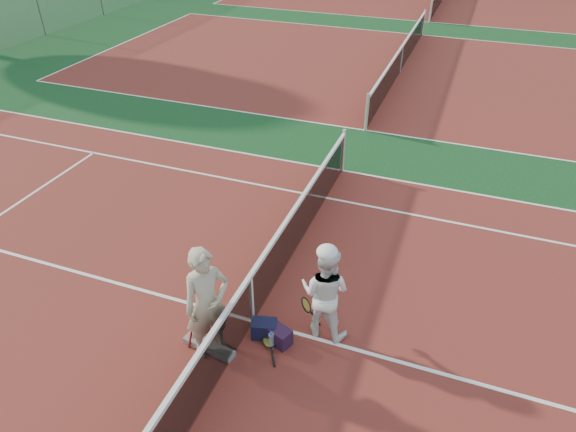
{
  "coord_description": "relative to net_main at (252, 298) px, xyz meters",
  "views": [
    {
      "loc": [
        2.67,
        -5.47,
        6.2
      ],
      "look_at": [
        0.0,
        1.67,
        1.05
      ],
      "focal_mm": 32.0,
      "sensor_mm": 36.0,
      "label": 1
    }
  ],
  "objects": [
    {
      "name": "net_cover_canvas",
      "position": [
        -0.4,
        -0.78,
        -0.46
      ],
      "size": [
        0.9,
        0.34,
        0.09
      ],
      "primitive_type": "cube",
      "rotation": [
        0.0,
        0.0,
        -0.16
      ],
      "color": "slate",
      "rests_on": "ground"
    },
    {
      "name": "ground",
      "position": [
        0.0,
        0.0,
        -0.51
      ],
      "size": [
        130.0,
        130.0,
        0.0
      ],
      "primitive_type": "plane",
      "color": "#103B19",
      "rests_on": "ground"
    },
    {
      "name": "player_b",
      "position": [
        1.15,
        0.22,
        0.31
      ],
      "size": [
        0.84,
        0.68,
        1.65
      ],
      "primitive_type": "imported",
      "rotation": [
        0.0,
        0.0,
        3.07
      ],
      "color": "white",
      "rests_on": "ground"
    },
    {
      "name": "water_bottle",
      "position": [
        0.5,
        -0.42,
        -0.36
      ],
      "size": [
        0.09,
        0.09,
        0.3
      ],
      "primitive_type": "cylinder",
      "color": "#ADC9DB",
      "rests_on": "ground"
    },
    {
      "name": "sports_bag_navy",
      "position": [
        0.3,
        -0.23,
        -0.36
      ],
      "size": [
        0.44,
        0.35,
        0.3
      ],
      "primitive_type": "cube",
      "rotation": [
        0.0,
        0.0,
        0.23
      ],
      "color": "black",
      "rests_on": "ground"
    },
    {
      "name": "net_main",
      "position": [
        0.0,
        0.0,
        0.0
      ],
      "size": [
        0.1,
        10.98,
        1.02
      ],
      "primitive_type": null,
      "color": "black",
      "rests_on": "ground"
    },
    {
      "name": "court_far_a",
      "position": [
        0.0,
        13.5,
        -0.51
      ],
      "size": [
        23.77,
        10.97,
        0.01
      ],
      "primitive_type": "cube",
      "color": "maroon",
      "rests_on": "ground"
    },
    {
      "name": "racket_spare",
      "position": [
        0.45,
        -0.36,
        -0.45
      ],
      "size": [
        0.54,
        0.65,
        0.11
      ],
      "primitive_type": null,
      "rotation": [
        0.0,
        0.0,
        2.12
      ],
      "color": "black",
      "rests_on": "ground"
    },
    {
      "name": "racket_red",
      "position": [
        -0.63,
        -0.78,
        -0.22
      ],
      "size": [
        0.32,
        0.31,
        0.59
      ],
      "primitive_type": null,
      "rotation": [
        0.0,
        0.0,
        0.81
      ],
      "color": "maroon",
      "rests_on": "ground"
    },
    {
      "name": "net_far_a",
      "position": [
        0.0,
        13.5,
        0.0
      ],
      "size": [
        0.1,
        10.98,
        1.02
      ],
      "primitive_type": null,
      "color": "black",
      "rests_on": "ground"
    },
    {
      "name": "sports_bag_purple",
      "position": [
        0.58,
        -0.28,
        -0.36
      ],
      "size": [
        0.43,
        0.36,
        0.29
      ],
      "primitive_type": "cube",
      "rotation": [
        0.0,
        0.0,
        -0.38
      ],
      "color": "black",
      "rests_on": "ground"
    },
    {
      "name": "player_a",
      "position": [
        -0.35,
        -0.76,
        0.45
      ],
      "size": [
        0.81,
        0.83,
        1.92
      ],
      "primitive_type": "imported",
      "rotation": [
        0.0,
        0.0,
        0.86
      ],
      "color": "#B5A98D",
      "rests_on": "ground"
    },
    {
      "name": "court_far_b",
      "position": [
        0.0,
        27.0,
        -0.51
      ],
      "size": [
        23.77,
        10.97,
        0.01
      ],
      "primitive_type": "cube",
      "color": "maroon",
      "rests_on": "ground"
    },
    {
      "name": "court_main",
      "position": [
        0.0,
        0.0,
        -0.51
      ],
      "size": [
        23.77,
        10.97,
        0.01
      ],
      "primitive_type": "cube",
      "color": "maroon",
      "rests_on": "ground"
    },
    {
      "name": "racket_black_held",
      "position": [
        0.83,
        0.26,
        -0.24
      ],
      "size": [
        0.37,
        0.32,
        0.53
      ],
      "primitive_type": null,
      "rotation": [
        0.0,
        0.0,
        3.31
      ],
      "color": "black",
      "rests_on": "ground"
    }
  ]
}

